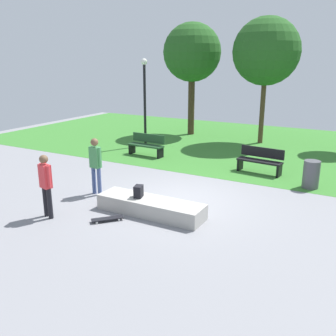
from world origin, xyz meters
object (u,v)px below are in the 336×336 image
at_px(skateboard_by_ledge, 107,219).
at_px(tree_leaning_ash, 192,53).
at_px(skater_performing_trick, 46,182).
at_px(skater_watching, 96,162).
at_px(tree_young_birch, 266,52).
at_px(lamp_post, 145,94).
at_px(trash_bin, 311,174).
at_px(park_bench_near_lamppost, 147,144).
at_px(backpack_on_ledge, 138,191).
at_px(concrete_ledge, 151,207).
at_px(park_bench_center_lawn, 260,160).

xyz_separation_m(skateboard_by_ledge, tree_leaning_ash, (-3.13, 11.47, 4.22)).
distance_m(skater_performing_trick, skater_watching, 1.96).
distance_m(skater_performing_trick, tree_young_birch, 12.29).
height_order(lamp_post, trash_bin, lamp_post).
bearing_deg(lamp_post, park_bench_near_lamppost, -56.17).
height_order(tree_young_birch, trash_bin, tree_young_birch).
bearing_deg(trash_bin, backpack_on_ledge, -131.30).
height_order(concrete_ledge, tree_young_birch, tree_young_birch).
height_order(park_bench_near_lamppost, trash_bin, park_bench_near_lamppost).
xyz_separation_m(concrete_ledge, park_bench_near_lamppost, (-3.42, 5.30, 0.28)).
height_order(skater_watching, park_bench_center_lawn, skater_watching).
bearing_deg(park_bench_near_lamppost, skater_watching, -75.81).
relative_size(concrete_ledge, backpack_on_ledge, 9.17).
distance_m(park_bench_center_lawn, tree_young_birch, 6.48).
relative_size(lamp_post, trash_bin, 4.50).
relative_size(backpack_on_ledge, trash_bin, 0.36).
distance_m(park_bench_center_lawn, trash_bin, 2.04).
height_order(concrete_ledge, tree_leaning_ash, tree_leaning_ash).
xyz_separation_m(skateboard_by_ledge, tree_young_birch, (0.84, 11.07, 4.24)).
bearing_deg(skateboard_by_ledge, park_bench_center_lawn, 69.78).
height_order(skater_performing_trick, park_bench_near_lamppost, skater_performing_trick).
bearing_deg(backpack_on_ledge, park_bench_near_lamppost, -165.31).
relative_size(skater_performing_trick, park_bench_center_lawn, 1.01).
height_order(backpack_on_ledge, park_bench_near_lamppost, park_bench_near_lamppost).
bearing_deg(lamp_post, tree_leaning_ash, 80.15).
distance_m(backpack_on_ledge, lamp_post, 8.23).
relative_size(skateboard_by_ledge, park_bench_center_lawn, 0.44).
distance_m(park_bench_near_lamppost, trash_bin, 6.86).
xyz_separation_m(skater_watching, lamp_post, (-2.27, 6.37, 1.43)).
xyz_separation_m(skater_watching, skateboard_by_ledge, (1.50, -1.43, -0.95)).
height_order(skater_watching, trash_bin, skater_watching).
bearing_deg(tree_leaning_ash, concrete_ledge, -69.99).
relative_size(skater_watching, lamp_post, 0.43).
height_order(backpack_on_ledge, park_bench_center_lawn, park_bench_center_lawn).
bearing_deg(lamp_post, concrete_ledge, -56.92).
bearing_deg(tree_leaning_ash, backpack_on_ledge, -71.78).
distance_m(skater_performing_trick, lamp_post, 8.76).
height_order(skateboard_by_ledge, park_bench_center_lawn, park_bench_center_lawn).
relative_size(park_bench_near_lamppost, tree_young_birch, 0.28).
xyz_separation_m(park_bench_near_lamppost, lamp_post, (-1.06, 1.58, 1.96)).
height_order(skateboard_by_ledge, lamp_post, lamp_post).
xyz_separation_m(skater_performing_trick, trash_bin, (5.56, 5.69, -0.52)).
distance_m(skateboard_by_ledge, tree_young_birch, 11.88).
height_order(concrete_ledge, park_bench_near_lamppost, park_bench_near_lamppost).
bearing_deg(tree_young_birch, concrete_ledge, -90.74).
xyz_separation_m(concrete_ledge, lamp_post, (-4.48, 6.87, 2.24)).
relative_size(skater_performing_trick, tree_young_birch, 0.28).
distance_m(skater_performing_trick, park_bench_near_lamppost, 6.88).
distance_m(skater_watching, trash_bin, 6.73).
height_order(tree_leaning_ash, trash_bin, tree_leaning_ash).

